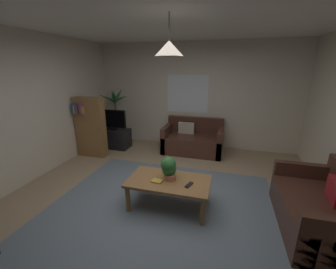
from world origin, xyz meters
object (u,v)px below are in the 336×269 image
tv (111,119)px  remote_on_table_0 (189,185)px  coffee_table (169,184)px  book_on_table_0 (157,181)px  bookshelf_corner (90,127)px  couch_right_side (320,211)px  tv_stand (113,138)px  potted_plant_on_table (169,168)px  potted_palm_corner (116,120)px  pendant_lamp (169,48)px  couch_under_window (193,141)px

tv → remote_on_table_0: bearing=-41.1°
coffee_table → book_on_table_0: bearing=-148.3°
book_on_table_0 → bookshelf_corner: bearing=144.6°
couch_right_side → coffee_table: (-1.99, -0.05, 0.10)m
couch_right_side → bookshelf_corner: (-4.30, 1.39, 0.44)m
coffee_table → tv_stand: size_ratio=1.34×
potted_plant_on_table → bookshelf_corner: size_ratio=0.25×
tv → potted_palm_corner: potted_palm_corner is taller
tv → pendant_lamp: pendant_lamp is taller
couch_under_window → potted_palm_corner: bearing=176.5°
book_on_table_0 → pendant_lamp: size_ratio=0.30×
book_on_table_0 → potted_palm_corner: size_ratio=0.10×
couch_right_side → pendant_lamp: pendant_lamp is taller
tv → couch_right_side: bearing=-26.0°
remote_on_table_0 → potted_palm_corner: 3.58m
couch_under_window → bookshelf_corner: (-2.28, -0.91, 0.44)m
couch_under_window → pendant_lamp: bearing=-89.3°
bookshelf_corner → couch_right_side: bearing=-17.9°
couch_right_side → book_on_table_0: (-2.15, -0.14, 0.18)m
tv → pendant_lamp: (2.12, -2.05, 1.49)m
remote_on_table_0 → bookshelf_corner: bearing=-11.1°
potted_plant_on_table → bookshelf_corner: bearing=148.8°
pendant_lamp → tv: bearing=136.0°
tv → pendant_lamp: size_ratio=1.66×
coffee_table → potted_plant_on_table: 0.25m
couch_right_side → bookshelf_corner: bearing=-107.9°
coffee_table → tv: (-2.12, 2.05, 0.38)m
potted_plant_on_table → tv_stand: size_ratio=0.38×
remote_on_table_0 → bookshelf_corner: 3.04m
potted_palm_corner → coffee_table: bearing=-48.3°
tv → bookshelf_corner: size_ratio=0.59×
potted_palm_corner → book_on_table_0: bearing=-51.4°
couch_right_side → coffee_table: size_ratio=1.20×
potted_palm_corner → pendant_lamp: 3.69m
potted_palm_corner → bookshelf_corner: (-0.11, -1.04, 0.07)m
couch_right_side → pendant_lamp: (-1.99, -0.05, 1.98)m
tv_stand → potted_plant_on_table: bearing=-43.9°
couch_right_side → potted_palm_corner: 4.86m
book_on_table_0 → potted_palm_corner: potted_palm_corner is taller
book_on_table_0 → bookshelf_corner: 2.66m
couch_under_window → couch_right_side: (2.02, -2.30, -0.00)m
remote_on_table_0 → potted_plant_on_table: bearing=-0.7°
bookshelf_corner → pendant_lamp: bearing=-31.9°
couch_right_side → coffee_table: couch_right_side is taller
bookshelf_corner → pendant_lamp: 3.13m
coffee_table → tv_stand: tv_stand is taller
tv → book_on_table_0: bearing=-47.5°
remote_on_table_0 → bookshelf_corner: (-2.62, 1.51, 0.26)m
tv_stand → potted_palm_corner: (-0.08, 0.40, 0.39)m
tv → potted_plant_on_table: bearing=-43.6°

